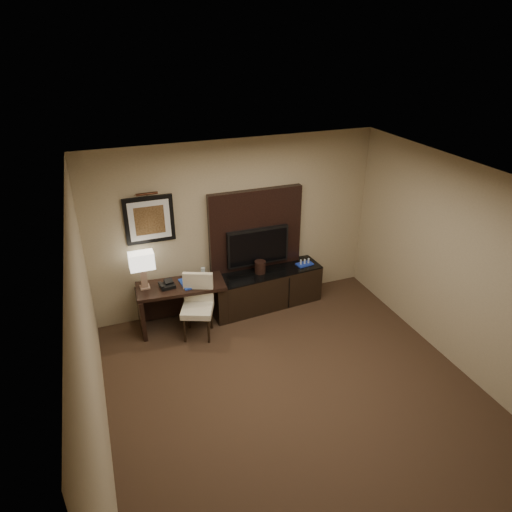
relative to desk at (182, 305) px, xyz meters
name	(u,v)px	position (x,y,z in m)	size (l,w,h in m)	color
floor	(302,403)	(0.99, -2.15, -0.35)	(4.50, 5.00, 0.01)	#352318
ceiling	(315,192)	(0.99, -2.15, 2.35)	(4.50, 5.00, 0.01)	silver
wall_back	(236,226)	(0.99, 0.35, 1.00)	(4.50, 0.01, 2.70)	tan
wall_left	(91,358)	(-1.26, -2.15, 1.00)	(0.01, 5.00, 2.70)	tan
wall_right	(471,275)	(3.24, -2.15, 1.00)	(0.01, 5.00, 2.70)	tan
desk	(182,305)	(0.00, 0.00, 0.00)	(1.29, 0.55, 0.69)	black
credenza	(266,288)	(1.38, 0.05, -0.03)	(1.82, 0.50, 0.63)	black
tv_wall_panel	(256,230)	(1.29, 0.29, 0.92)	(1.50, 0.12, 1.30)	black
tv	(258,247)	(1.29, 0.19, 0.67)	(1.00, 0.08, 0.60)	black
artwork	(149,220)	(-0.31, 0.33, 1.30)	(0.70, 0.04, 0.70)	black
picture_light	(147,194)	(-0.31, 0.29, 1.70)	(0.04, 0.04, 0.30)	#3E2013
desk_chair	(197,309)	(0.15, -0.36, 0.11)	(0.43, 0.50, 0.91)	beige
table_lamp	(143,271)	(-0.51, 0.10, 0.63)	(0.35, 0.20, 0.57)	#9D7962
desk_phone	(167,284)	(-0.20, 0.00, 0.40)	(0.21, 0.19, 0.10)	black
blue_folder	(190,283)	(0.14, -0.01, 0.36)	(0.26, 0.34, 0.02)	#1A3CAC
book	(188,277)	(0.12, -0.02, 0.47)	(0.18, 0.02, 0.24)	tan
water_bottle	(203,273)	(0.36, 0.06, 0.44)	(0.06, 0.06, 0.19)	silver
ice_bucket	(260,267)	(1.28, 0.06, 0.38)	(0.18, 0.18, 0.20)	black
minibar_tray	(305,262)	(2.06, 0.05, 0.33)	(0.27, 0.16, 0.10)	#1B37B5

